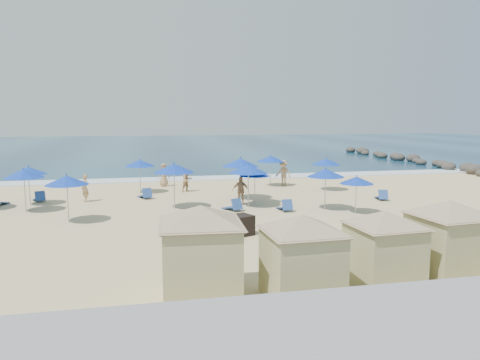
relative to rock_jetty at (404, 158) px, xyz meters
name	(u,v)px	position (x,y,z in m)	size (l,w,h in m)	color
ground	(238,221)	(-24.01, -24.90, -0.36)	(160.00, 160.00, 0.00)	#D5BE87
ocean	(168,146)	(-24.01, 30.10, -0.33)	(160.00, 80.00, 0.06)	#0E2F4E
surf_line	(199,178)	(-24.01, -9.40, -0.32)	(160.00, 2.50, 0.08)	white
seawall	(376,336)	(-24.01, -38.40, 0.29)	(160.00, 6.10, 1.22)	gray
rock_jetty	(404,158)	(0.00, 0.00, 0.00)	(2.56, 26.66, 0.96)	#2D2925
trash_bin	(241,225)	(-24.42, -27.46, 0.07)	(0.87, 0.87, 0.87)	black
cabana_0	(201,240)	(-27.00, -33.94, 1.30)	(4.63, 4.63, 2.91)	tan
cabana_1	(302,246)	(-24.28, -34.68, 1.16)	(4.23, 4.23, 2.65)	tan
cabana_2	(384,239)	(-21.51, -34.21, 1.09)	(4.03, 4.03, 2.54)	tan
cabana_3	(449,229)	(-19.13, -33.97, 1.20)	(4.33, 4.33, 2.73)	tan
umbrella_2	(28,171)	(-34.81, -18.33, 1.62)	(2.01, 2.01, 2.29)	#A5A8AD
umbrella_3	(67,180)	(-32.03, -23.40, 1.68)	(2.07, 2.07, 2.36)	#A5A8AD
umbrella_4	(140,163)	(-28.62, -15.36, 1.62)	(2.01, 2.01, 2.29)	#A5A8AD
umbrella_5	(174,168)	(-26.80, -21.08, 1.88)	(2.27, 2.27, 2.58)	#A5A8AD
umbrella_6	(255,173)	(-22.12, -20.60, 1.46)	(1.84, 1.84, 2.10)	#A5A8AD
umbrella_7	(241,163)	(-22.63, -19.03, 1.89)	(2.29, 2.29, 2.60)	#A5A8AD
umbrella_8	(248,169)	(-22.72, -21.48, 1.78)	(2.17, 2.17, 2.47)	#A5A8AD
umbrella_9	(271,159)	(-19.40, -14.33, 1.63)	(2.02, 2.02, 2.30)	#A5A8AD
umbrella_10	(326,162)	(-16.27, -17.01, 1.61)	(2.00, 2.00, 2.27)	#A5A8AD
umbrella_11	(357,180)	(-17.62, -24.40, 1.40)	(1.79, 1.79, 2.03)	#A5A8AD
umbrella_12	(326,173)	(-18.81, -23.12, 1.66)	(2.04, 2.04, 2.33)	#A5A8AD
umbrella_13	(24,174)	(-34.62, -20.31, 1.69)	(2.08, 2.08, 2.36)	#A5A8AD
beach_chair_1	(39,198)	(-34.51, -17.39, -0.12)	(0.95, 1.37, 0.69)	#274991
beach_chair_2	(145,195)	(-28.33, -17.59, -0.12)	(0.92, 1.38, 0.70)	#274991
beach_chair_3	(233,206)	(-23.75, -22.35, -0.12)	(1.02, 1.41, 0.71)	#274991
beach_chair_4	(285,207)	(-21.03, -23.01, -0.12)	(0.59, 1.26, 0.69)	#274991
beach_chair_5	(382,196)	(-14.32, -21.13, -0.13)	(0.83, 1.33, 0.68)	#274991
beachgoer_0	(85,188)	(-31.84, -17.94, 0.46)	(0.60, 0.39, 1.64)	tan
beachgoer_1	(187,180)	(-25.54, -15.54, 0.44)	(0.77, 0.60, 1.59)	tan
beachgoer_2	(240,190)	(-22.99, -20.69, 0.46)	(0.96, 0.40, 1.63)	tan
beachgoer_3	(283,173)	(-18.42, -14.31, 0.58)	(1.21, 0.70, 1.87)	tan
beachgoer_4	(164,175)	(-26.94, -12.76, 0.47)	(0.81, 0.53, 1.66)	tan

